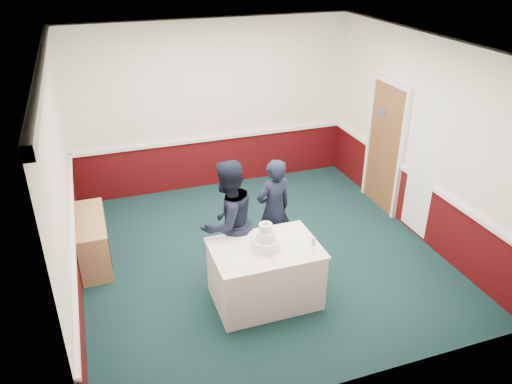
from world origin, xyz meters
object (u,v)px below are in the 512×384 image
object	(u,v)px
sideboard	(93,240)
person_woman	(274,210)
champagne_flute	(313,242)
cake_table	(265,273)
wedding_cake	(265,240)
person_man	(228,223)
cake_knife	(269,257)

from	to	relation	value
sideboard	person_woman	distance (m)	2.58
sideboard	champagne_flute	world-z (taller)	champagne_flute
champagne_flute	person_woman	world-z (taller)	person_woman
cake_table	champagne_flute	xyz separation A→B (m)	(0.50, -0.28, 0.53)
wedding_cake	person_man	xyz separation A→B (m)	(-0.30, 0.60, -0.04)
cake_table	cake_knife	distance (m)	0.44
cake_knife	sideboard	bearing A→B (deg)	124.19
person_woman	person_man	bearing A→B (deg)	7.36
sideboard	person_woman	xyz separation A→B (m)	(2.45, -0.70, 0.41)
cake_knife	person_woman	distance (m)	1.19
cake_table	person_man	size ratio (longest dim) A/B	0.77
sideboard	cake_knife	size ratio (longest dim) A/B	5.45
cake_knife	person_woman	xyz separation A→B (m)	(0.48, 1.09, -0.03)
wedding_cake	cake_knife	size ratio (longest dim) A/B	1.65
sideboard	cake_table	distance (m)	2.55
wedding_cake	cake_table	bearing A→B (deg)	-90.00
wedding_cake	person_woman	bearing A→B (deg)	63.35
cake_table	person_woman	xyz separation A→B (m)	(0.45, 0.89, 0.36)
person_man	person_woman	world-z (taller)	person_man
person_man	person_woman	size ratio (longest dim) A/B	1.13
cake_table	wedding_cake	distance (m)	0.50
cake_knife	champagne_flute	size ratio (longest dim) A/B	1.07
cake_knife	person_man	distance (m)	0.85
cake_table	champagne_flute	world-z (taller)	champagne_flute
sideboard	cake_table	bearing A→B (deg)	-38.38
wedding_cake	person_woman	world-z (taller)	person_woman
sideboard	cake_knife	distance (m)	2.70
wedding_cake	champagne_flute	world-z (taller)	wedding_cake
sideboard	champagne_flute	size ratio (longest dim) A/B	5.85
wedding_cake	person_woman	distance (m)	1.00
champagne_flute	person_woman	bearing A→B (deg)	92.67
cake_table	person_man	distance (m)	0.81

